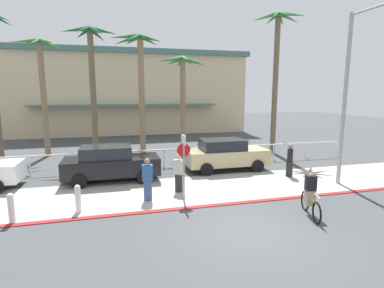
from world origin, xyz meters
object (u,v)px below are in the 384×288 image
streetlight_curb (350,90)px  palm_tree_2 (42,70)px  palm_tree_3 (92,64)px  pedestrian_0 (290,162)px  pedestrian_2 (179,175)px  pedestrian_1 (148,181)px  palm_tree_4 (140,63)px  palm_tree_5 (183,79)px  palm_tree_6 (277,50)px  car_black_1 (111,163)px  bollard_0 (11,208)px  stop_sign_bike_lane (184,158)px  cyclist_yellow_0 (310,196)px  car_tan_2 (225,154)px  bollard_1 (78,198)px

streetlight_curb → palm_tree_2: 17.67m
streetlight_curb → palm_tree_3: size_ratio=0.92×
pedestrian_0 → pedestrian_2: (-5.84, -0.91, -0.01)m
palm_tree_3 → pedestrian_2: size_ratio=4.95×
pedestrian_1 → palm_tree_4: bearing=86.2°
palm_tree_4 → palm_tree_5: palm_tree_4 is taller
palm_tree_5 → pedestrian_2: 9.15m
palm_tree_6 → car_black_1: 13.19m
bollard_0 → pedestrian_0: pedestrian_0 is taller
palm_tree_4 → palm_tree_2: bearing=154.7°
pedestrian_2 → palm_tree_2: bearing=125.8°
streetlight_curb → palm_tree_3: 14.31m
bollard_0 → palm_tree_4: (4.96, 8.29, 5.36)m
palm_tree_6 → pedestrian_2: (-8.14, -6.65, -6.21)m
pedestrian_2 → pedestrian_1: bearing=-153.5°
pedestrian_0 → palm_tree_6: bearing=68.1°
palm_tree_5 → streetlight_curb: bearing=-58.2°
palm_tree_3 → palm_tree_5: size_ratio=1.24×
palm_tree_4 → palm_tree_6: palm_tree_6 is taller
palm_tree_4 → car_black_1: bearing=-113.9°
car_black_1 → pedestrian_2: bearing=-41.2°
stop_sign_bike_lane → cyclist_yellow_0: bearing=-34.1°
car_black_1 → cyclist_yellow_0: bearing=-42.1°
palm_tree_2 → palm_tree_5: (8.83, -1.65, -0.54)m
streetlight_curb → cyclist_yellow_0: (-3.58, -2.61, -3.58)m
car_black_1 → streetlight_curb: bearing=-18.1°
bollard_0 → car_black_1: (3.08, 4.06, 0.35)m
car_tan_2 → palm_tree_3: bearing=144.3°
pedestrian_0 → palm_tree_5: bearing=119.1°
palm_tree_6 → pedestrian_0: bearing=-111.9°
stop_sign_bike_lane → car_tan_2: 5.16m
palm_tree_6 → pedestrian_2: bearing=-140.8°
palm_tree_4 → car_tan_2: palm_tree_4 is taller
bollard_0 → palm_tree_6: (13.99, 8.29, 6.45)m
palm_tree_2 → streetlight_curb: bearing=-36.1°
car_black_1 → pedestrian_2: (2.76, -2.42, -0.11)m
stop_sign_bike_lane → palm_tree_3: (-3.70, 8.92, 4.19)m
cyclist_yellow_0 → pedestrian_2: (-3.82, 3.52, 0.06)m
palm_tree_5 → pedestrian_0: size_ratio=3.94×
bollard_0 → palm_tree_3: (2.15, 9.63, 5.35)m
bollard_0 → streetlight_curb: bearing=3.2°
stop_sign_bike_lane → pedestrian_0: bearing=17.5°
cyclist_yellow_0 → bollard_1: bearing=163.5°
palm_tree_6 → car_tan_2: size_ratio=2.14×
pedestrian_0 → pedestrian_1: (-7.22, -1.59, 0.01)m
bollard_1 → bollard_0: bearing=-168.8°
bollard_1 → palm_tree_3: size_ratio=0.12×
cyclist_yellow_0 → pedestrian_0: pedestrian_0 is taller
stop_sign_bike_lane → palm_tree_2: 13.05m
palm_tree_4 → palm_tree_6: (9.03, -0.01, 1.08)m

